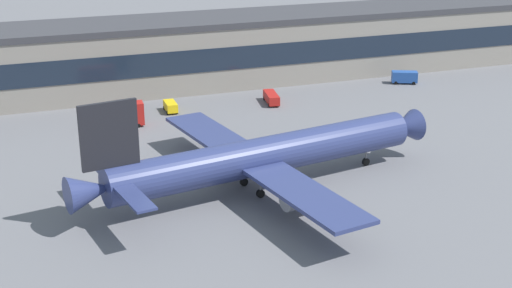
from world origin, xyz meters
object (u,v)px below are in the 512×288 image
at_px(belt_loader, 271,98).
at_px(catering_truck, 123,114).
at_px(airliner, 261,156).
at_px(follow_me_car, 170,106).
at_px(crew_van, 405,77).

distance_m(belt_loader, catering_truck, 28.98).
bearing_deg(belt_loader, catering_truck, -172.07).
height_order(airliner, follow_me_car, airliner).
bearing_deg(crew_van, belt_loader, -173.19).
relative_size(airliner, follow_me_car, 11.78).
height_order(crew_van, follow_me_car, crew_van).
bearing_deg(airliner, catering_truck, 110.42).
height_order(airliner, catering_truck, airliner).
xyz_separation_m(belt_loader, crew_van, (31.27, 3.74, 0.31)).
relative_size(belt_loader, follow_me_car, 1.48).
bearing_deg(airliner, belt_loader, 66.20).
distance_m(crew_van, catering_truck, 60.45).
relative_size(crew_van, catering_truck, 0.77).
relative_size(crew_van, follow_me_car, 1.26).
height_order(airliner, crew_van, airliner).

